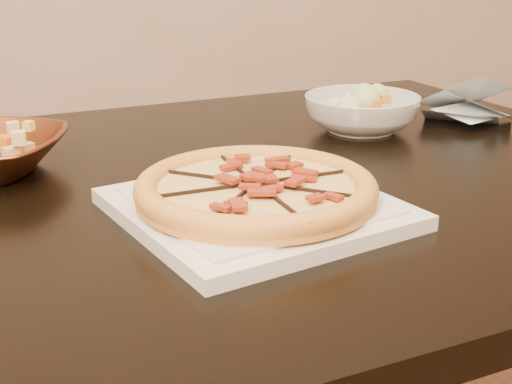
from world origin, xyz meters
TOP-DOWN VIEW (x-y plane):
  - dining_table at (-0.19, 0.16)m, footprint 1.59×1.12m
  - plate at (-0.11, 0.02)m, footprint 0.36×0.36m
  - pizza at (-0.11, 0.02)m, footprint 0.29×0.29m
  - salad_bowl at (0.18, 0.34)m, footprint 0.25×0.25m
  - salad at (0.18, 0.34)m, footprint 0.08×0.11m
  - cling_film at (0.38, 0.33)m, footprint 0.21×0.19m

SIDE VIEW (x-z plane):
  - dining_table at x=-0.19m, z-range 0.28..1.03m
  - plate at x=-0.11m, z-range 0.75..0.77m
  - cling_film at x=0.38m, z-range 0.75..0.80m
  - salad_bowl at x=0.18m, z-range 0.75..0.81m
  - pizza at x=-0.11m, z-range 0.77..0.80m
  - salad at x=0.18m, z-range 0.81..0.85m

